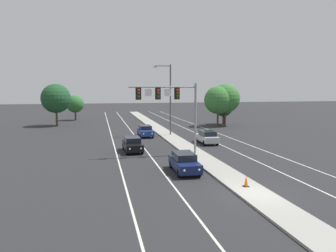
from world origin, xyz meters
The scene contains 18 objects.
ground_plane centered at (0.00, 0.00, 0.00)m, with size 260.00×260.00×0.00m, color #28282B.
median_island centered at (0.00, 18.00, 0.07)m, with size 2.40×110.00×0.15m, color #9E9B93.
lane_stripe_oncoming_center centered at (-4.70, 25.00, 0.00)m, with size 0.14×100.00×0.01m, color silver.
lane_stripe_receding_center centered at (4.70, 25.00, 0.00)m, with size 0.14×100.00×0.01m, color silver.
edge_stripe_left centered at (-8.00, 25.00, 0.00)m, with size 0.14×100.00×0.01m, color silver.
edge_stripe_right centered at (8.00, 25.00, 0.00)m, with size 0.14×100.00×0.01m, color silver.
overhead_signal_mast centered at (-2.46, 13.09, 5.48)m, with size 6.91×0.44×7.20m.
street_lamp_median centered at (0.15, 26.60, 5.79)m, with size 2.58×0.28×10.00m.
car_oncoming_navy centered at (-2.96, 6.59, 0.82)m, with size 1.89×4.50×1.58m.
car_oncoming_black centered at (-6.22, 15.98, 0.82)m, with size 1.92×4.51×1.58m.
car_oncoming_blue centered at (-3.31, 26.41, 0.82)m, with size 1.84×4.48×1.58m.
car_receding_silver centered at (3.33, 19.12, 0.82)m, with size 1.83×4.48×1.58m.
traffic_cone_median_nose centered at (0.02, 1.49, 0.51)m, with size 0.36×0.36×0.74m.
tree_far_left_b centered at (-14.60, 52.58, 3.47)m, with size 3.68×3.68×5.32m.
tree_far_right_a centered at (11.19, 35.84, 4.70)m, with size 4.98×4.98×7.20m.
tree_far_right_b centered at (13.51, 38.89, 3.09)m, with size 3.28×3.28×4.74m.
tree_far_right_c centered at (12.78, 36.34, 4.98)m, with size 5.27×5.27×7.62m.
tree_far_left_c centered at (-17.20, 42.58, 4.99)m, with size 5.28×5.28×7.63m.
Camera 1 is at (-9.69, -18.03, 6.82)m, focal length 34.11 mm.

